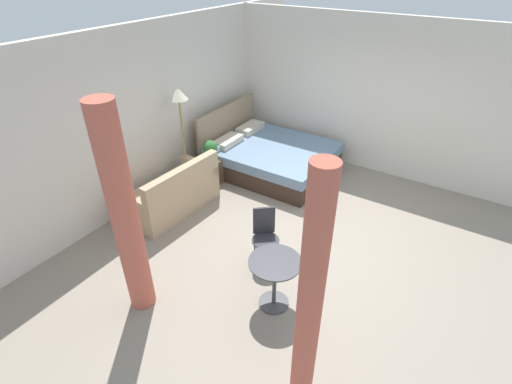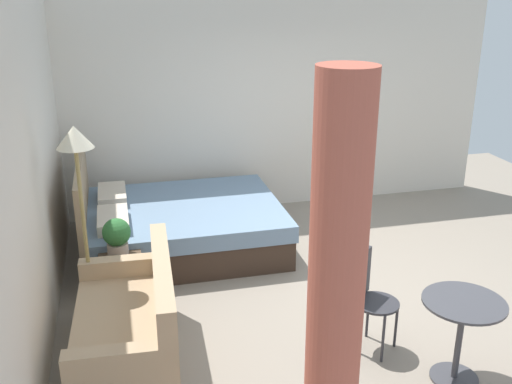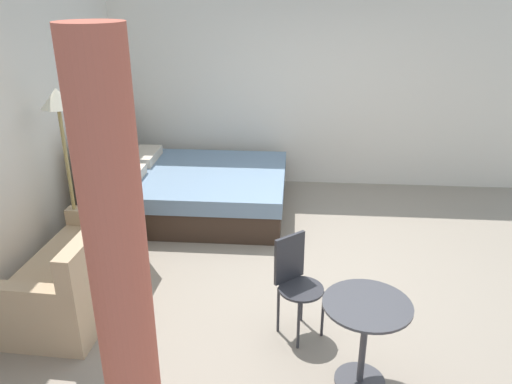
{
  "view_description": "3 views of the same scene",
  "coord_description": "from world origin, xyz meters",
  "views": [
    {
      "loc": [
        -4.37,
        -1.85,
        3.74
      ],
      "look_at": [
        -0.38,
        0.72,
        0.71
      ],
      "focal_mm": 26.68,
      "sensor_mm": 36.0,
      "label": 1
    },
    {
      "loc": [
        -4.86,
        2.19,
        2.98
      ],
      "look_at": [
        0.77,
        0.79,
        0.87
      ],
      "focal_mm": 40.99,
      "sensor_mm": 36.0,
      "label": 2
    },
    {
      "loc": [
        -4.46,
        0.28,
        2.77
      ],
      "look_at": [
        0.52,
        0.68,
        0.67
      ],
      "focal_mm": 35.12,
      "sensor_mm": 36.0,
      "label": 3
    }
  ],
  "objects": [
    {
      "name": "vase",
      "position": [
        0.67,
        2.27,
        0.55
      ],
      "size": [
        0.1,
        0.1,
        0.17
      ],
      "color": "silver",
      "rests_on": "nightstand"
    },
    {
      "name": "ground_plane",
      "position": [
        0.0,
        0.0,
        -0.01
      ],
      "size": [
        8.21,
        8.85,
        0.02
      ],
      "primitive_type": "cube",
      "color": "gray"
    },
    {
      "name": "couch",
      "position": [
        -0.64,
        2.2,
        0.3
      ],
      "size": [
        1.59,
        0.87,
        0.89
      ],
      "color": "tan",
      "rests_on": "ground"
    },
    {
      "name": "wall_back",
      "position": [
        0.0,
        2.92,
        1.43
      ],
      "size": [
        8.21,
        0.12,
        2.86
      ],
      "primitive_type": "cube",
      "color": "silver",
      "rests_on": "ground"
    },
    {
      "name": "wall_right",
      "position": [
        2.6,
        0.0,
        1.43
      ],
      "size": [
        0.12,
        5.85,
        2.86
      ],
      "primitive_type": "cube",
      "color": "silver",
      "rests_on": "ground"
    },
    {
      "name": "curtain_right",
      "position": [
        -2.35,
        1.14,
        1.31
      ],
      "size": [
        0.3,
        0.3,
        2.62
      ],
      "color": "#C15B47",
      "rests_on": "ground"
    },
    {
      "name": "balcony_table",
      "position": [
        -1.5,
        -0.26,
        0.49
      ],
      "size": [
        0.63,
        0.63,
        0.7
      ],
      "color": "#3F3F44",
      "rests_on": "ground"
    },
    {
      "name": "floor_lamp",
      "position": [
        0.07,
        2.52,
        1.51
      ],
      "size": [
        0.32,
        0.32,
        1.85
      ],
      "color": "#99844C",
      "rests_on": "ground"
    },
    {
      "name": "nightstand",
      "position": [
        0.55,
        2.25,
        0.23
      ],
      "size": [
        0.5,
        0.41,
        0.47
      ],
      "color": "brown",
      "rests_on": "ground"
    },
    {
      "name": "bed",
      "position": [
        1.43,
        1.57,
        0.29
      ],
      "size": [
        1.85,
        2.25,
        1.13
      ],
      "color": "#38281E",
      "rests_on": "ground"
    },
    {
      "name": "cafe_chair_near_window",
      "position": [
        -0.91,
        0.24,
        0.52
      ],
      "size": [
        0.53,
        0.53,
        0.87
      ],
      "color": "#2D2D33",
      "rests_on": "ground"
    },
    {
      "name": "potted_plant",
      "position": [
        0.45,
        2.26,
        0.67
      ],
      "size": [
        0.27,
        0.27,
        0.37
      ],
      "color": "tan",
      "rests_on": "nightstand"
    }
  ]
}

